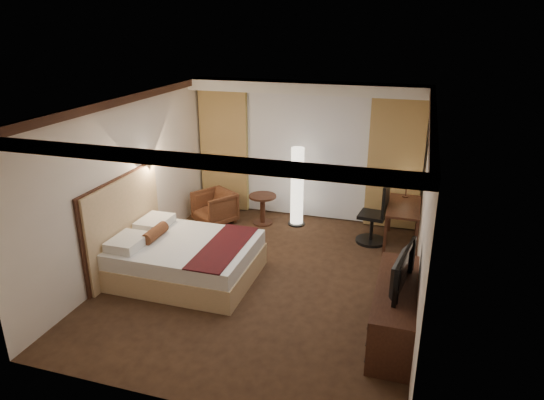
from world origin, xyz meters
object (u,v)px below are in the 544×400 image
(side_table, at_px, (263,209))
(desk, at_px, (402,225))
(bed, at_px, (187,259))
(armchair, at_px, (215,206))
(floor_lamp, at_px, (297,187))
(office_chair, at_px, (373,213))
(dresser, at_px, (394,310))
(television, at_px, (397,264))

(side_table, distance_m, desk, 2.65)
(bed, relative_size, armchair, 2.94)
(floor_lamp, height_order, office_chair, floor_lamp)
(floor_lamp, height_order, dresser, floor_lamp)
(armchair, relative_size, desk, 0.59)
(armchair, relative_size, television, 0.70)
(armchair, bearing_deg, bed, -44.66)
(floor_lamp, relative_size, television, 1.54)
(office_chair, bearing_deg, side_table, -179.31)
(side_table, xyz_separation_m, dresser, (2.70, -2.91, 0.06))
(bed, height_order, armchair, armchair)
(armchair, distance_m, office_chair, 3.04)
(bed, xyz_separation_m, television, (3.12, -0.56, 0.69))
(armchair, height_order, television, television)
(bed, relative_size, desk, 1.74)
(bed, distance_m, desk, 3.79)
(side_table, xyz_separation_m, office_chair, (2.12, -0.24, 0.27))
(armchair, bearing_deg, office_chair, 33.31)
(floor_lamp, relative_size, office_chair, 1.39)
(desk, height_order, office_chair, office_chair)
(bed, height_order, desk, desk)
(bed, height_order, dresser, dresser)
(side_table, bearing_deg, dresser, -47.19)
(bed, bearing_deg, floor_lamp, 66.19)
(office_chair, bearing_deg, desk, 12.55)
(armchair, distance_m, desk, 3.56)
(bed, relative_size, side_table, 3.53)
(dresser, relative_size, television, 1.78)
(floor_lamp, relative_size, desk, 1.31)
(armchair, height_order, floor_lamp, floor_lamp)
(office_chair, height_order, television, office_chair)
(dresser, bearing_deg, floor_lamp, 123.81)
(bed, bearing_deg, television, -10.14)
(bed, distance_m, side_table, 2.40)
(armchair, xyz_separation_m, side_table, (0.91, 0.24, -0.06))
(bed, distance_m, armchair, 2.16)
(armchair, height_order, dresser, armchair)
(bed, distance_m, television, 3.25)
(dresser, bearing_deg, bed, 169.95)
(bed, bearing_deg, armchair, 102.10)
(armchair, relative_size, dresser, 0.39)
(armchair, bearing_deg, desk, 34.11)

